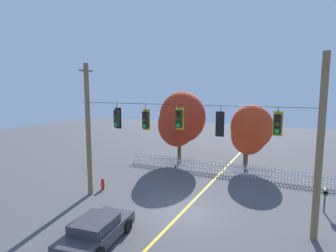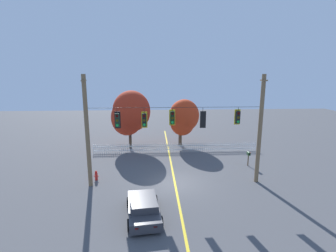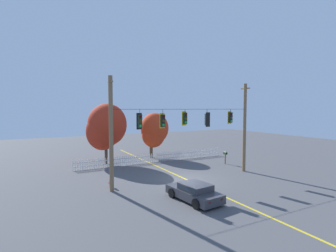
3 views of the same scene
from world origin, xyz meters
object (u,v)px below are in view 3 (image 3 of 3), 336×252
at_px(traffic_signal_northbound_primary, 230,118).
at_px(autumn_maple_mid, 154,131).
at_px(traffic_signal_westbound_side, 140,121).
at_px(roadside_mailbox, 225,154).
at_px(traffic_signal_northbound_secondary, 163,121).
at_px(autumn_maple_near_fence, 106,127).
at_px(traffic_signal_southbound_primary, 207,119).
at_px(fire_hydrant, 111,182).
at_px(parked_car, 194,191).
at_px(traffic_signal_eastbound_side, 185,118).

bearing_deg(traffic_signal_northbound_primary, autumn_maple_mid, 105.05).
bearing_deg(traffic_signal_westbound_side, roadside_mailbox, 16.71).
distance_m(traffic_signal_northbound_secondary, autumn_maple_near_fence, 10.00).
distance_m(traffic_signal_westbound_side, traffic_signal_northbound_primary, 8.85).
height_order(autumn_maple_near_fence, roadside_mailbox, autumn_maple_near_fence).
height_order(traffic_signal_westbound_side, traffic_signal_southbound_primary, same).
bearing_deg(autumn_maple_near_fence, traffic_signal_northbound_primary, -47.58).
relative_size(traffic_signal_southbound_primary, fire_hydrant, 1.93).
height_order(traffic_signal_northbound_secondary, parked_car, traffic_signal_northbound_secondary).
height_order(traffic_signal_northbound_primary, autumn_maple_near_fence, autumn_maple_near_fence).
relative_size(traffic_signal_westbound_side, autumn_maple_mid, 0.28).
relative_size(traffic_signal_southbound_primary, roadside_mailbox, 1.13).
xyz_separation_m(traffic_signal_eastbound_side, roadside_mailbox, (7.24, 3.37, -4.07)).
bearing_deg(autumn_maple_mid, fire_hydrant, -130.52).
bearing_deg(autumn_maple_near_fence, parked_car, -81.90).
distance_m(parked_car, fire_hydrant, 6.71).
bearing_deg(parked_car, traffic_signal_southbound_primary, 46.11).
relative_size(traffic_signal_westbound_side, traffic_signal_northbound_primary, 1.14).
bearing_deg(traffic_signal_eastbound_side, roadside_mailbox, 24.95).
relative_size(traffic_signal_northbound_secondary, roadside_mailbox, 1.12).
distance_m(parked_car, roadside_mailbox, 12.12).
relative_size(autumn_maple_near_fence, autumn_maple_mid, 1.20).
distance_m(traffic_signal_eastbound_side, traffic_signal_northbound_primary, 4.87).
height_order(autumn_maple_near_fence, autumn_maple_mid, autumn_maple_near_fence).
distance_m(traffic_signal_westbound_side, traffic_signal_northbound_secondary, 1.94).
height_order(parked_car, fire_hydrant, parked_car).
bearing_deg(autumn_maple_mid, traffic_signal_westbound_side, -120.24).
bearing_deg(traffic_signal_eastbound_side, traffic_signal_northbound_secondary, 180.00).
bearing_deg(traffic_signal_southbound_primary, traffic_signal_northbound_primary, 0.42).
bearing_deg(traffic_signal_northbound_primary, autumn_maple_near_fence, 132.42).
bearing_deg(roadside_mailbox, traffic_signal_northbound_secondary, -160.06).
relative_size(autumn_maple_near_fence, parked_car, 1.57).
bearing_deg(traffic_signal_westbound_side, autumn_maple_mid, 59.76).
distance_m(traffic_signal_eastbound_side, autumn_maple_mid, 10.76).
xyz_separation_m(traffic_signal_northbound_primary, parked_car, (-6.88, -4.44, -4.55)).
bearing_deg(autumn_maple_near_fence, traffic_signal_northbound_secondary, -78.44).
relative_size(traffic_signal_northbound_primary, roadside_mailbox, 1.00).
bearing_deg(traffic_signal_westbound_side, traffic_signal_northbound_secondary, -0.01).
distance_m(traffic_signal_southbound_primary, parked_car, 7.56).
height_order(traffic_signal_eastbound_side, autumn_maple_mid, traffic_signal_eastbound_side).
relative_size(traffic_signal_eastbound_side, autumn_maple_near_fence, 0.21).
bearing_deg(traffic_signal_northbound_primary, traffic_signal_northbound_secondary, 180.00).
bearing_deg(traffic_signal_westbound_side, traffic_signal_northbound_primary, -0.00).
distance_m(traffic_signal_eastbound_side, fire_hydrant, 7.71).
bearing_deg(traffic_signal_northbound_primary, traffic_signal_eastbound_side, 180.00).
xyz_separation_m(traffic_signal_eastbound_side, autumn_maple_near_fence, (-4.03, 9.74, -1.21)).
height_order(traffic_signal_northbound_secondary, traffic_signal_southbound_primary, same).
relative_size(traffic_signal_southbound_primary, traffic_signal_northbound_primary, 1.13).
distance_m(autumn_maple_near_fence, autumn_maple_mid, 6.18).
xyz_separation_m(traffic_signal_northbound_secondary, autumn_maple_mid, (4.12, 10.39, -1.72)).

